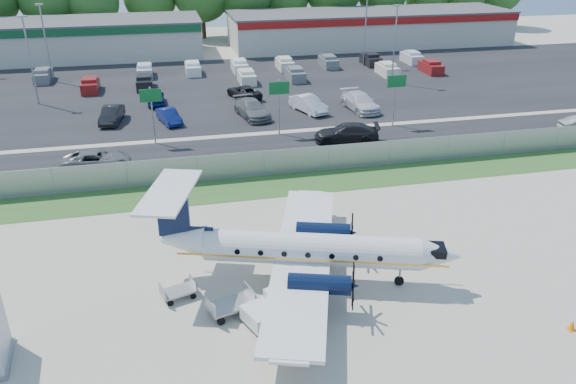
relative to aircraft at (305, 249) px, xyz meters
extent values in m
plane|color=#B2A997|center=(0.50, 0.14, -1.92)|extent=(170.00, 170.00, 0.00)
cube|color=#2D561E|center=(0.50, 12.14, -1.91)|extent=(170.00, 4.00, 0.02)
cube|color=black|center=(0.50, 19.14, -1.90)|extent=(170.00, 8.00, 0.02)
cube|color=black|center=(0.50, 40.14, -1.90)|extent=(170.00, 32.00, 0.02)
cube|color=gray|center=(0.50, 14.14, -0.92)|extent=(120.00, 0.02, 1.90)
cube|color=gray|center=(0.50, 14.14, 0.06)|extent=(120.00, 0.06, 0.06)
cube|color=gray|center=(0.50, 14.14, -1.87)|extent=(120.00, 0.06, 0.06)
cube|color=beige|center=(-23.50, 62.14, 0.58)|extent=(46.00, 12.00, 5.00)
cube|color=#474749|center=(-23.50, 62.14, 3.20)|extent=(46.40, 12.40, 0.24)
cube|color=#0F4723|center=(-23.50, 56.04, 2.58)|extent=(46.00, 0.20, 1.00)
cube|color=beige|center=(26.50, 62.14, 0.58)|extent=(44.00, 12.00, 5.00)
cube|color=#474749|center=(26.50, 62.14, 3.20)|extent=(44.40, 12.40, 0.24)
cube|color=maroon|center=(26.50, 56.04, 2.58)|extent=(44.00, 0.20, 1.00)
cylinder|color=gray|center=(-7.50, 23.14, 0.58)|extent=(0.14, 0.14, 5.00)
cube|color=#0C5923|center=(-7.50, 22.99, 2.38)|extent=(1.80, 0.08, 1.10)
cylinder|color=gray|center=(3.50, 23.14, 0.58)|extent=(0.14, 0.14, 5.00)
cube|color=#0C5923|center=(3.50, 22.99, 2.38)|extent=(1.80, 0.08, 1.10)
cylinder|color=gray|center=(14.50, 23.14, 0.58)|extent=(0.14, 0.14, 5.00)
cube|color=#0C5923|center=(14.50, 22.99, 2.38)|extent=(1.80, 0.08, 1.10)
cylinder|color=gray|center=(-19.50, 38.14, 2.58)|extent=(0.18, 0.18, 9.00)
cube|color=gray|center=(-19.50, 38.14, 7.08)|extent=(0.90, 0.35, 0.18)
cylinder|color=gray|center=(20.50, 38.14, 2.58)|extent=(0.18, 0.18, 9.00)
cube|color=gray|center=(20.50, 38.14, 7.08)|extent=(0.90, 0.35, 0.18)
cylinder|color=gray|center=(-19.50, 48.14, 2.58)|extent=(0.18, 0.18, 9.00)
cube|color=gray|center=(-19.50, 48.14, 7.08)|extent=(0.90, 0.35, 0.18)
cylinder|color=gray|center=(20.50, 48.14, 2.58)|extent=(0.18, 0.18, 9.00)
cylinder|color=silver|center=(0.34, -0.11, 0.00)|extent=(11.12, 5.04, 1.69)
cone|color=silver|center=(6.57, -2.13, 0.00)|extent=(2.39, 2.21, 1.69)
cone|color=silver|center=(-6.06, 1.96, 0.18)|extent=(2.73, 2.32, 1.69)
cube|color=black|center=(6.40, -2.07, 0.31)|extent=(1.12, 1.35, 0.40)
cube|color=silver|center=(-0.09, 0.03, -0.49)|extent=(7.54, 15.80, 0.20)
cylinder|color=black|center=(0.05, -2.73, -0.36)|extent=(3.18, 1.87, 0.98)
cylinder|color=black|center=(1.64, 2.18, -0.36)|extent=(3.18, 1.87, 0.98)
cube|color=black|center=(-6.49, 2.10, 1.69)|extent=(1.66, 0.67, 2.58)
cube|color=silver|center=(-6.57, 2.13, 2.98)|extent=(3.74, 5.91, 0.12)
cylinder|color=gray|center=(4.75, -1.54, -1.34)|extent=(0.11, 0.11, 1.16)
cylinder|color=black|center=(4.75, -1.54, -1.67)|extent=(0.52, 0.31, 0.50)
cylinder|color=black|center=(-0.88, -2.43, -1.63)|extent=(0.65, 0.51, 0.57)
cylinder|color=black|center=(0.71, 2.49, -1.63)|extent=(0.65, 0.51, 0.57)
cube|color=silver|center=(-2.32, -2.98, -1.33)|extent=(3.05, 2.48, 0.74)
cube|color=silver|center=(-1.83, -2.77, -0.75)|extent=(1.60, 1.72, 0.53)
cube|color=black|center=(-1.39, -2.59, -0.73)|extent=(0.62, 1.15, 0.42)
cylinder|color=black|center=(-2.88, -4.10, -1.60)|extent=(0.68, 0.46, 0.64)
cylinder|color=black|center=(-3.52, -2.58, -1.60)|extent=(0.68, 0.46, 0.64)
cylinder|color=black|center=(-1.12, -3.37, -1.60)|extent=(0.68, 0.46, 0.64)
cylinder|color=black|center=(-1.76, -1.85, -1.60)|extent=(0.68, 0.46, 0.64)
cube|color=gray|center=(-6.59, -0.12, -1.53)|extent=(1.93, 1.47, 0.10)
cube|color=gray|center=(-7.36, -0.36, -1.28)|extent=(0.36, 1.00, 0.51)
cube|color=gray|center=(-5.81, 0.11, -1.28)|extent=(0.36, 1.00, 0.51)
cylinder|color=black|center=(-7.02, -0.75, -1.76)|extent=(0.32, 0.19, 0.31)
cylinder|color=black|center=(-7.30, 0.15, -1.76)|extent=(0.32, 0.19, 0.31)
cylinder|color=black|center=(-5.88, -0.40, -1.76)|extent=(0.32, 0.19, 0.31)
cylinder|color=black|center=(-6.15, 0.50, -1.76)|extent=(0.32, 0.19, 0.31)
cube|color=gray|center=(-4.16, -1.98, -1.43)|extent=(2.46, 1.86, 0.13)
cube|color=gray|center=(-5.16, -2.26, -1.10)|extent=(0.44, 1.28, 0.65)
cube|color=gray|center=(-3.17, -1.69, -1.10)|extent=(0.44, 1.28, 0.65)
cylinder|color=black|center=(-4.73, -2.76, -1.72)|extent=(0.41, 0.23, 0.39)
cylinder|color=black|center=(-5.06, -1.61, -1.72)|extent=(0.41, 0.23, 0.39)
cylinder|color=black|center=(-3.26, -2.35, -1.72)|extent=(0.41, 0.23, 0.39)
cylinder|color=black|center=(-3.59, -1.19, -1.72)|extent=(0.41, 0.23, 0.39)
cone|color=orange|center=(11.17, -6.70, -1.65)|extent=(0.35, 0.35, 0.53)
cube|color=orange|center=(11.17, -6.70, -1.90)|extent=(0.37, 0.37, 0.03)
cone|color=orange|center=(-2.21, 14.56, -1.66)|extent=(0.35, 0.35, 0.52)
cube|color=orange|center=(-2.21, 14.56, -1.90)|extent=(0.37, 0.37, 0.03)
imported|color=#595B5E|center=(-11.97, 18.36, -1.92)|extent=(5.23, 2.54, 1.43)
imported|color=black|center=(8.82, 19.87, -1.92)|extent=(5.95, 3.47, 1.62)
imported|color=black|center=(-11.46, 29.97, -1.92)|extent=(2.35, 4.88, 1.54)
imported|color=navy|center=(-6.12, 28.59, -1.92)|extent=(2.54, 4.39, 1.37)
imported|color=#595B5E|center=(1.95, 28.69, -1.92)|extent=(3.38, 6.11, 1.68)
imported|color=silver|center=(7.83, 29.13, -1.92)|extent=(3.29, 5.27, 1.64)
imported|color=silver|center=(13.14, 28.61, -1.92)|extent=(2.98, 6.10, 1.71)
imported|color=navy|center=(-7.27, 35.33, -1.92)|extent=(1.98, 4.61, 1.55)
imported|color=black|center=(2.18, 35.68, -1.92)|extent=(3.79, 5.48, 1.39)
camera|label=1|loc=(-6.34, -24.23, 15.08)|focal=35.00mm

